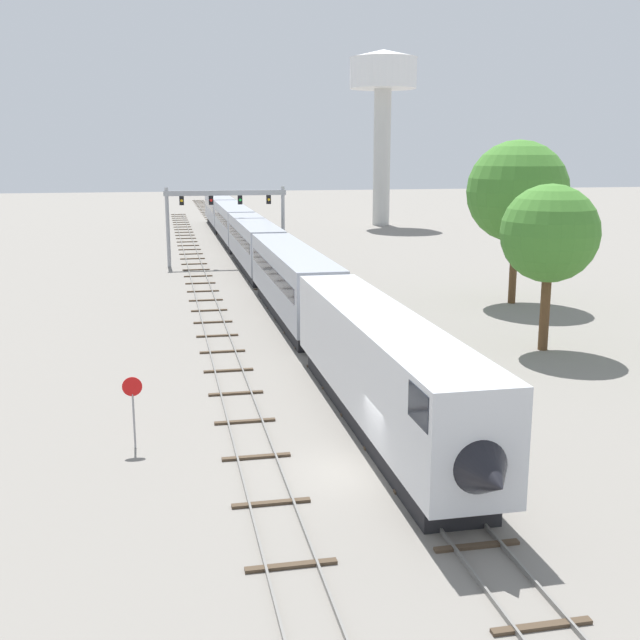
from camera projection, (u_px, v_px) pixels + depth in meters
name	position (u px, v px, depth m)	size (l,w,h in m)	color
ground_plane	(359.00, 472.00, 28.02)	(400.00, 400.00, 0.00)	gray
track_main	(242.00, 255.00, 85.83)	(2.60, 200.00, 0.16)	slate
track_near	(202.00, 287.00, 65.61)	(2.60, 160.00, 0.16)	slate
passenger_train	(253.00, 243.00, 74.61)	(3.04, 110.22, 4.80)	silver
signal_gantry	(226.00, 208.00, 77.18)	(12.10, 0.49, 7.84)	#999BA0
water_tower	(383.00, 87.00, 116.69)	(10.25, 10.25, 26.10)	beige
stop_sign	(133.00, 402.00, 29.86)	(0.76, 0.08, 2.88)	gray
trackside_tree_left	(550.00, 234.00, 43.78)	(5.56, 5.56, 9.56)	brown
trackside_tree_mid	(517.00, 192.00, 57.28)	(7.51, 7.51, 12.15)	brown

